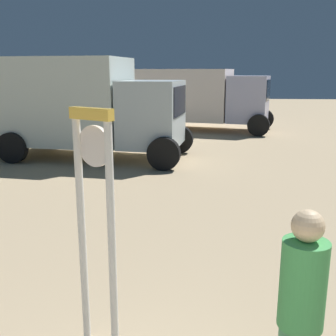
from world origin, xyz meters
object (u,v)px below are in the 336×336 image
(person_near_clock, at_px, (301,309))
(box_truck_far, at_px, (189,96))
(box_truck_near, at_px, (75,104))
(standing_clock, at_px, (96,212))

(person_near_clock, xyz_separation_m, box_truck_far, (-1.28, 16.05, 0.58))
(person_near_clock, height_order, box_truck_near, box_truck_near)
(standing_clock, xyz_separation_m, box_truck_far, (0.37, 15.35, 0.14))
(standing_clock, distance_m, box_truck_far, 15.36)
(person_near_clock, xyz_separation_m, box_truck_near, (-4.58, 9.50, 0.69))
(person_near_clock, distance_m, box_truck_near, 10.57)
(standing_clock, height_order, box_truck_far, box_truck_far)
(person_near_clock, height_order, box_truck_far, box_truck_far)
(box_truck_far, bearing_deg, person_near_clock, -85.42)
(standing_clock, distance_m, person_near_clock, 1.84)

